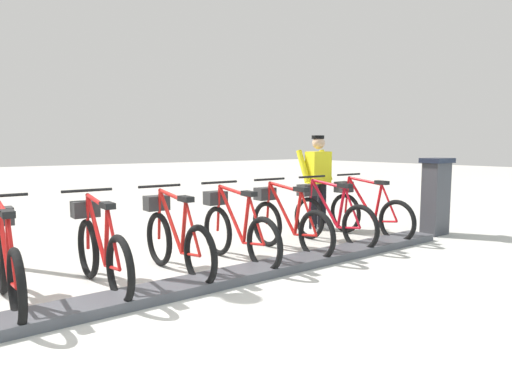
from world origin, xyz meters
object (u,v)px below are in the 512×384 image
(bike_docked_0, at_px, (366,211))
(bike_docked_6, at_px, (6,261))
(payment_kiosk, at_px, (436,195))
(bike_docked_2, at_px, (287,222))
(bike_docked_5, at_px, (100,248))
(bike_docked_3, at_px, (236,229))
(bike_docked_1, at_px, (329,216))
(bike_docked_4, at_px, (175,238))
(worker_near_rack, at_px, (318,178))

(bike_docked_0, relative_size, bike_docked_6, 1.00)
(payment_kiosk, relative_size, bike_docked_0, 0.74)
(bike_docked_2, height_order, bike_docked_5, same)
(bike_docked_5, bearing_deg, bike_docked_3, -90.00)
(bike_docked_1, xyz_separation_m, bike_docked_4, (0.00, 2.58, 0.00))
(bike_docked_5, bearing_deg, bike_docked_2, -90.00)
(payment_kiosk, bearing_deg, bike_docked_6, 84.77)
(bike_docked_1, relative_size, bike_docked_5, 1.00)
(bike_docked_3, bearing_deg, payment_kiosk, -98.88)
(bike_docked_3, bearing_deg, bike_docked_4, 90.00)
(bike_docked_2, relative_size, bike_docked_3, 1.00)
(bike_docked_5, height_order, worker_near_rack, worker_near_rack)
(bike_docked_3, bearing_deg, bike_docked_2, -90.00)
(bike_docked_2, xyz_separation_m, bike_docked_5, (0.00, 2.58, 0.00))
(payment_kiosk, xyz_separation_m, bike_docked_4, (0.57, 4.52, -0.24))
(bike_docked_0, relative_size, bike_docked_5, 1.00)
(bike_docked_5, bearing_deg, payment_kiosk, -96.06)
(bike_docked_0, bearing_deg, bike_docked_3, 90.00)
(bike_docked_5, bearing_deg, worker_near_rack, -76.90)
(bike_docked_3, height_order, bike_docked_4, same)
(bike_docked_1, xyz_separation_m, worker_near_rack, (0.97, -0.72, 0.48))
(payment_kiosk, distance_m, worker_near_rack, 1.98)
(bike_docked_0, distance_m, bike_docked_2, 1.72)
(bike_docked_4, bearing_deg, bike_docked_1, -90.00)
(payment_kiosk, height_order, bike_docked_3, payment_kiosk)
(bike_docked_0, relative_size, bike_docked_2, 1.00)
(bike_docked_0, relative_size, bike_docked_1, 1.00)
(bike_docked_6, bearing_deg, bike_docked_0, -90.00)
(worker_near_rack, bearing_deg, payment_kiosk, -141.71)
(bike_docked_3, height_order, worker_near_rack, worker_near_rack)
(bike_docked_4, height_order, worker_near_rack, worker_near_rack)
(bike_docked_4, relative_size, worker_near_rack, 1.04)
(bike_docked_1, distance_m, bike_docked_2, 0.86)
(payment_kiosk, distance_m, bike_docked_4, 4.56)
(payment_kiosk, bearing_deg, bike_docked_1, 73.56)
(bike_docked_1, height_order, worker_near_rack, worker_near_rack)
(bike_docked_3, distance_m, bike_docked_5, 1.72)
(bike_docked_2, bearing_deg, bike_docked_0, -90.00)
(bike_docked_4, bearing_deg, bike_docked_2, -90.00)
(bike_docked_2, height_order, bike_docked_6, same)
(bike_docked_5, bearing_deg, bike_docked_6, 90.00)
(payment_kiosk, distance_m, bike_docked_5, 5.42)
(bike_docked_6, bearing_deg, bike_docked_4, -90.00)
(bike_docked_2, relative_size, bike_docked_6, 1.00)
(bike_docked_1, relative_size, bike_docked_6, 1.00)
(bike_docked_3, relative_size, worker_near_rack, 1.04)
(bike_docked_5, relative_size, worker_near_rack, 1.04)
(bike_docked_2, distance_m, bike_docked_5, 2.58)
(payment_kiosk, distance_m, bike_docked_6, 6.27)
(payment_kiosk, height_order, bike_docked_4, payment_kiosk)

